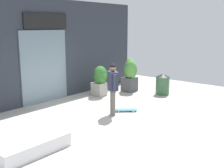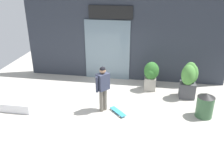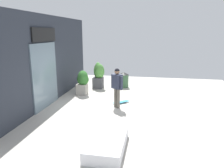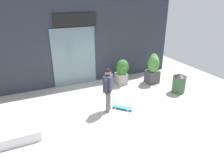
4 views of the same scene
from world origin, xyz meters
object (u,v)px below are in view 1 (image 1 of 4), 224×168
at_px(trash_bin, 163,84).
at_px(planter_box_left, 100,79).
at_px(planter_box_right, 130,73).
at_px(skateboarder, 113,84).
at_px(skateboard, 126,110).

bearing_deg(trash_bin, planter_box_left, 135.80).
relative_size(planter_box_left, planter_box_right, 0.84).
distance_m(planter_box_left, planter_box_right, 1.46).
bearing_deg(planter_box_left, trash_bin, -44.20).
height_order(planter_box_left, trash_bin, planter_box_left).
distance_m(skateboarder, trash_bin, 3.36).
height_order(skateboard, planter_box_left, planter_box_left).
relative_size(planter_box_left, trash_bin, 1.40).
relative_size(skateboarder, skateboard, 2.37).
bearing_deg(planter_box_right, skateboarder, -152.82).
distance_m(skateboard, planter_box_left, 2.33).
bearing_deg(trash_bin, planter_box_right, 107.12).
xyz_separation_m(planter_box_left, planter_box_right, (1.39, -0.42, 0.13)).
xyz_separation_m(skateboard, planter_box_right, (2.39, 1.60, 0.73)).
bearing_deg(skateboard, planter_box_left, 110.84).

